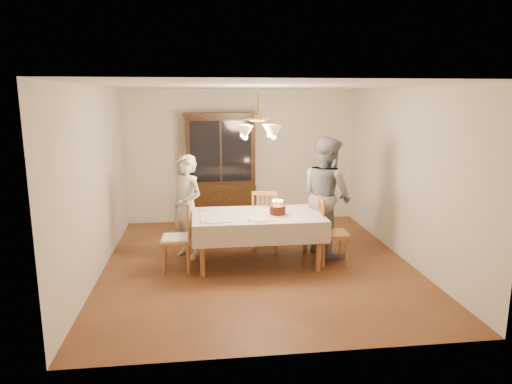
{
  "coord_description": "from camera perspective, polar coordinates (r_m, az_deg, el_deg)",
  "views": [
    {
      "loc": [
        -0.82,
        -6.43,
        2.43
      ],
      "look_at": [
        0.0,
        0.2,
        1.05
      ],
      "focal_mm": 32.0,
      "sensor_mm": 36.0,
      "label": 1
    }
  ],
  "objects": [
    {
      "name": "place_setting_far_left",
      "position": [
        6.94,
        -5.5,
        -2.25
      ],
      "size": [
        0.4,
        0.26,
        0.02
      ],
      "color": "white",
      "rests_on": "dining_table"
    },
    {
      "name": "elderly_woman",
      "position": [
        7.04,
        -8.63,
        -1.87
      ],
      "size": [
        0.68,
        0.69,
        1.6
      ],
      "primitive_type": "imported",
      "rotation": [
        0.0,
        0.0,
        -0.82
      ],
      "color": "beige",
      "rests_on": "ground"
    },
    {
      "name": "place_setting_near_left",
      "position": [
        6.31,
        -5.19,
        -3.68
      ],
      "size": [
        0.41,
        0.26,
        0.02
      ],
      "color": "white",
      "rests_on": "dining_table"
    },
    {
      "name": "adult_in_grey",
      "position": [
        7.25,
        8.82,
        -0.45
      ],
      "size": [
        0.99,
        1.1,
        1.85
      ],
      "primitive_type": "imported",
      "rotation": [
        0.0,
        0.0,
        1.97
      ],
      "color": "slate",
      "rests_on": "ground"
    },
    {
      "name": "chair_left_end",
      "position": [
        6.62,
        -9.89,
        -5.88
      ],
      "size": [
        0.43,
        0.45,
        1.0
      ],
      "color": "#96572B",
      "rests_on": "ground"
    },
    {
      "name": "dining_table",
      "position": [
        6.72,
        0.21,
        -3.41
      ],
      "size": [
        1.9,
        1.1,
        0.76
      ],
      "color": "#96572B",
      "rests_on": "ground"
    },
    {
      "name": "room_shell",
      "position": [
        6.54,
        0.21,
        4.21
      ],
      "size": [
        5.0,
        5.0,
        5.0
      ],
      "color": "white",
      "rests_on": "ground"
    },
    {
      "name": "chandelier",
      "position": [
        6.5,
        0.22,
        7.67
      ],
      "size": [
        0.62,
        0.62,
        0.73
      ],
      "color": "#BF8C3F",
      "rests_on": "ground"
    },
    {
      "name": "china_hutch",
      "position": [
        8.81,
        -4.43,
        2.57
      ],
      "size": [
        1.38,
        0.54,
        2.16
      ],
      "color": "black",
      "rests_on": "ground"
    },
    {
      "name": "chair_right_end",
      "position": [
        6.91,
        9.48,
        -5.22
      ],
      "size": [
        0.45,
        0.46,
        1.0
      ],
      "color": "#96572B",
      "rests_on": "ground"
    },
    {
      "name": "ground",
      "position": [
        6.93,
        0.2,
        -8.87
      ],
      "size": [
        5.0,
        5.0,
        0.0
      ],
      "primitive_type": "plane",
      "color": "#572E18",
      "rests_on": "ground"
    },
    {
      "name": "chair_far_side",
      "position": [
        7.41,
        1.26,
        -3.88
      ],
      "size": [
        0.54,
        0.52,
        1.0
      ],
      "color": "#96572B",
      "rests_on": "ground"
    },
    {
      "name": "birthday_cake",
      "position": [
        6.64,
        2.71,
        -2.32
      ],
      "size": [
        0.3,
        0.3,
        0.22
      ],
      "color": "white",
      "rests_on": "dining_table"
    },
    {
      "name": "place_setting_near_right",
      "position": [
        6.36,
        0.75,
        -3.5
      ],
      "size": [
        0.38,
        0.23,
        0.02
      ],
      "color": "white",
      "rests_on": "dining_table"
    }
  ]
}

